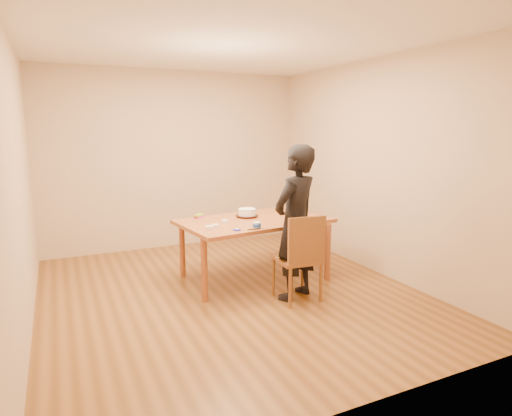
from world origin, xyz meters
name	(u,v)px	position (x,y,z in m)	size (l,w,h in m)	color
room_shell	(218,172)	(0.00, 0.34, 1.35)	(4.00, 4.50, 2.70)	brown
dining_table	(254,221)	(0.45, 0.31, 0.73)	(1.75, 1.04, 0.04)	brown
dining_chair	(297,259)	(0.60, -0.46, 0.45)	(0.44, 0.44, 0.04)	brown
cake_plate	(247,216)	(0.43, 0.49, 0.76)	(0.28, 0.28, 0.02)	#AB220B
cake	(247,212)	(0.43, 0.49, 0.81)	(0.22, 0.22, 0.07)	white
frosting_dome	(247,209)	(0.43, 0.49, 0.86)	(0.22, 0.22, 0.03)	white
frosting_tub	(257,225)	(0.28, -0.13, 0.79)	(0.08, 0.08, 0.07)	white
frosting_lid	(237,230)	(0.04, -0.12, 0.76)	(0.09, 0.09, 0.01)	#1A1CAE
frosting_dollop	(237,229)	(0.04, -0.12, 0.77)	(0.04, 0.04, 0.02)	white
ramekin_green	(215,226)	(-0.13, 0.09, 0.77)	(0.08, 0.08, 0.04)	white
ramekin_yellow	(225,222)	(0.05, 0.26, 0.77)	(0.08, 0.08, 0.04)	white
ramekin_multi	(210,228)	(-0.22, 0.03, 0.77)	(0.09, 0.09, 0.04)	white
candy_box_pink	(199,217)	(-0.12, 0.70, 0.76)	(0.12, 0.06, 0.02)	#E936AA
candy_box_green	(199,215)	(-0.13, 0.71, 0.78)	(0.13, 0.07, 0.02)	#2B971B
spatula	(254,229)	(0.22, -0.17, 0.76)	(0.15, 0.01, 0.01)	black
person	(296,223)	(0.60, -0.42, 0.84)	(0.61, 0.40, 1.68)	black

